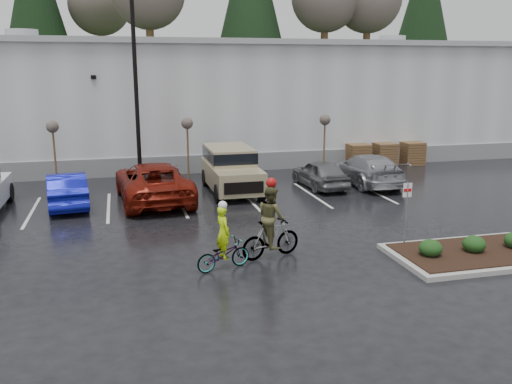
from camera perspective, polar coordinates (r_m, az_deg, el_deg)
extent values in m
plane|color=black|center=(16.53, 3.97, -7.28)|extent=(120.00, 120.00, 0.00)
cube|color=#B8BABD|center=(37.10, -6.72, 9.57)|extent=(60.00, 15.00, 7.00)
cube|color=slate|center=(30.02, -4.63, 3.02)|extent=(60.00, 0.12, 1.00)
cube|color=#999B9E|center=(37.05, -6.87, 15.06)|extent=(60.50, 15.50, 0.30)
cube|color=#213717|center=(59.96, -9.70, 10.33)|extent=(80.00, 25.00, 6.00)
cylinder|color=black|center=(26.75, -12.49, 10.14)|extent=(0.20, 0.20, 9.00)
cylinder|color=#513720|center=(28.21, -20.40, 3.43)|extent=(0.10, 0.10, 2.80)
sphere|color=#4D443D|center=(28.02, -20.65, 6.45)|extent=(0.60, 0.60, 0.60)
cylinder|color=#513720|center=(28.25, -7.17, 4.17)|extent=(0.10, 0.10, 2.80)
sphere|color=#4D443D|center=(28.05, -7.26, 7.19)|extent=(0.60, 0.60, 0.60)
cylinder|color=#513720|center=(30.09, 7.19, 4.71)|extent=(0.10, 0.10, 2.80)
sphere|color=#4D443D|center=(29.91, 7.27, 7.56)|extent=(0.60, 0.60, 0.60)
cube|color=#513720|center=(32.08, 10.67, 3.80)|extent=(1.20, 1.20, 1.35)
cube|color=#513720|center=(32.83, 13.38, 3.88)|extent=(1.20, 1.20, 1.35)
cube|color=#513720|center=(33.69, 16.10, 3.95)|extent=(1.20, 1.20, 1.35)
ellipsoid|color=#1B3813|center=(17.19, 17.90, -5.64)|extent=(0.70, 0.70, 0.52)
ellipsoid|color=#1B3813|center=(18.02, 21.97, -5.11)|extent=(0.70, 0.70, 0.52)
cylinder|color=gray|center=(17.87, 15.49, -2.46)|extent=(0.05, 0.05, 2.20)
cube|color=white|center=(17.67, 15.66, 0.20)|extent=(0.30, 0.02, 0.45)
cube|color=red|center=(17.66, 15.67, 0.19)|extent=(0.26, 0.02, 0.10)
imported|color=#0D1298|center=(23.94, -19.30, 0.26)|extent=(2.05, 4.55, 1.45)
imported|color=maroon|center=(23.84, -10.78, 1.05)|extent=(3.29, 6.37, 1.72)
imported|color=slate|center=(26.35, 6.75, 1.95)|extent=(1.88, 4.11, 1.37)
imported|color=#A0A1A7|center=(27.35, 11.63, 2.34)|extent=(2.22, 5.27, 1.52)
imported|color=#3F3F44|center=(15.76, -3.45, -6.60)|extent=(1.78, 1.07, 0.89)
imported|color=#ADDD0C|center=(15.54, -3.49, -4.24)|extent=(0.52, 0.65, 1.55)
sphere|color=silver|center=(15.33, -3.53, -1.41)|extent=(0.26, 0.26, 0.26)
imported|color=#3F3F44|center=(16.62, 1.58, -4.93)|extent=(2.01, 1.07, 1.21)
imported|color=#494727|center=(16.42, 1.59, -2.62)|extent=(0.74, 1.03, 1.90)
sphere|color=#990C0C|center=(16.17, 1.62, 0.97)|extent=(0.31, 0.31, 0.31)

